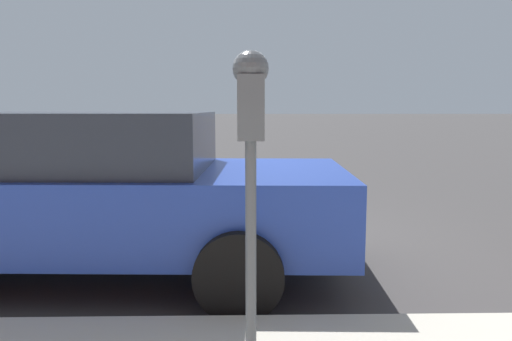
# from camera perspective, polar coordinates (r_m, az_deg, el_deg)

# --- Properties ---
(ground_plane) EXTENTS (220.00, 220.00, 0.00)m
(ground_plane) POSITION_cam_1_polar(r_m,az_deg,el_deg) (5.58, -5.46, -8.31)
(ground_plane) COLOR #3D3A3A
(parking_meter) EXTENTS (0.21, 0.19, 1.66)m
(parking_meter) POSITION_cam_1_polar(r_m,az_deg,el_deg) (2.64, -0.61, 5.19)
(parking_meter) COLOR #4C5156
(parking_meter) RESTS_ON sidewalk
(car_blue) EXTENTS (2.19, 4.71, 1.45)m
(car_blue) POSITION_cam_1_polar(r_m,az_deg,el_deg) (4.67, -19.99, -2.07)
(car_blue) COLOR navy
(car_blue) RESTS_ON ground_plane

